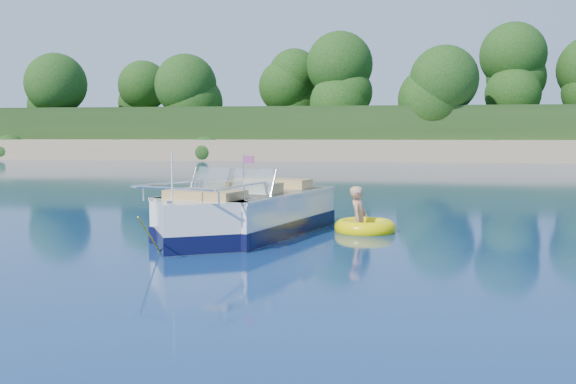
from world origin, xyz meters
name	(u,v)px	position (x,y,z in m)	size (l,w,h in m)	color
ground	(404,255)	(0.00, 0.00, 0.00)	(160.00, 160.00, 0.00)	#091C42
shoreline	(387,142)	(0.00, 63.77, 0.98)	(170.00, 59.00, 6.00)	tan
treeline	(390,88)	(0.04, 41.01, 5.55)	(150.00, 7.12, 8.19)	#322210
motorboat	(241,217)	(-3.04, 1.56, 0.37)	(3.09, 5.49, 1.89)	white
tow_tube	(365,227)	(-0.70, 2.44, 0.08)	(1.55, 1.55, 0.32)	#FBE300
boy	(359,231)	(-0.82, 2.46, 0.00)	(0.51, 0.34, 1.41)	tan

